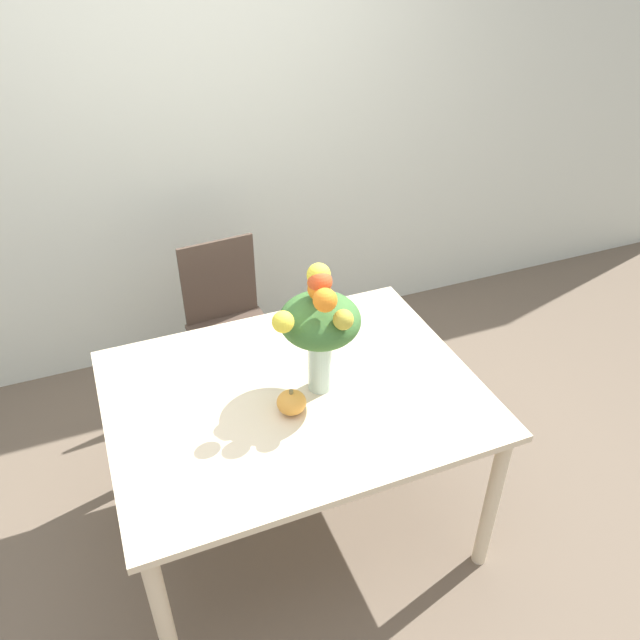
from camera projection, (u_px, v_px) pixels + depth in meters
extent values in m
plane|color=brown|center=(298.00, 518.00, 2.87)|extent=(12.00, 12.00, 0.00)
cube|color=silver|center=(190.00, 128.00, 3.28)|extent=(8.00, 0.06, 2.70)
cube|color=beige|center=(294.00, 394.00, 2.44)|extent=(1.42, 1.10, 0.03)
cylinder|color=beige|center=(164.00, 621.00, 2.08)|extent=(0.06, 0.06, 0.74)
cylinder|color=beige|center=(492.00, 502.00, 2.48)|extent=(0.06, 0.06, 0.74)
cylinder|color=beige|center=(124.00, 427.00, 2.83)|extent=(0.06, 0.06, 0.74)
cylinder|color=beige|center=(381.00, 360.00, 3.23)|extent=(0.06, 0.06, 0.74)
cylinder|color=#B2CCBC|center=(320.00, 361.00, 2.37)|extent=(0.09, 0.09, 0.26)
cylinder|color=silver|center=(320.00, 377.00, 2.42)|extent=(0.08, 0.08, 0.10)
cylinder|color=#38662D|center=(325.00, 352.00, 2.35)|extent=(0.01, 0.00, 0.32)
cylinder|color=#38662D|center=(320.00, 350.00, 2.36)|extent=(0.01, 0.01, 0.32)
cylinder|color=#38662D|center=(315.00, 352.00, 2.35)|extent=(0.01, 0.01, 0.32)
cylinder|color=#38662D|center=(317.00, 355.00, 2.34)|extent=(0.01, 0.01, 0.32)
cylinder|color=#38662D|center=(323.00, 355.00, 2.34)|extent=(0.01, 0.01, 0.32)
ellipsoid|color=#38662D|center=(320.00, 320.00, 2.26)|extent=(0.30, 0.30, 0.18)
sphere|color=orange|center=(319.00, 289.00, 2.18)|extent=(0.08, 0.08, 0.08)
sphere|color=yellow|center=(283.00, 322.00, 2.11)|extent=(0.08, 0.08, 0.08)
sphere|color=#D64C23|center=(320.00, 282.00, 2.17)|extent=(0.09, 0.09, 0.09)
sphere|color=orange|center=(316.00, 283.00, 2.20)|extent=(0.06, 0.06, 0.06)
sphere|color=yellow|center=(319.00, 275.00, 2.18)|extent=(0.09, 0.09, 0.09)
sphere|color=#AD9E33|center=(343.00, 320.00, 2.13)|extent=(0.07, 0.07, 0.07)
sphere|color=orange|center=(325.00, 300.00, 2.10)|extent=(0.08, 0.08, 0.08)
ellipsoid|color=gold|center=(291.00, 402.00, 2.31)|extent=(0.11, 0.11, 0.09)
cylinder|color=brown|center=(291.00, 393.00, 2.28)|extent=(0.02, 0.02, 0.02)
cube|color=#47382D|center=(236.00, 337.00, 3.24)|extent=(0.45, 0.45, 0.02)
cylinder|color=#47382D|center=(219.00, 401.00, 3.19)|extent=(0.04, 0.04, 0.46)
cylinder|color=#47382D|center=(280.00, 382.00, 3.31)|extent=(0.04, 0.04, 0.46)
cylinder|color=#47382D|center=(199.00, 364.00, 3.44)|extent=(0.04, 0.04, 0.46)
cylinder|color=#47382D|center=(257.00, 347.00, 3.56)|extent=(0.04, 0.04, 0.46)
cube|color=#47382D|center=(219.00, 280.00, 3.25)|extent=(0.40, 0.05, 0.45)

